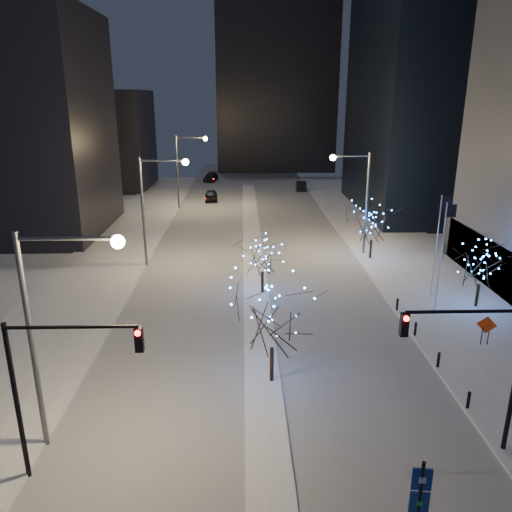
{
  "coord_description": "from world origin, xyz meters",
  "views": [
    {
      "loc": [
        -1.01,
        -17.2,
        15.09
      ],
      "look_at": [
        -0.16,
        14.13,
        5.0
      ],
      "focal_mm": 35.0,
      "sensor_mm": 36.0,
      "label": 1
    }
  ],
  "objects_px": {
    "street_lamp_w_far": "(185,162)",
    "holiday_tree_median_near": "(272,316)",
    "wayfinding_sign": "(420,497)",
    "street_lamp_w_mid": "(154,197)",
    "construction_sign": "(486,327)",
    "traffic_signal_west": "(53,375)",
    "car_near": "(211,196)",
    "car_far": "(211,177)",
    "holiday_tree_plaza_far": "(373,223)",
    "street_lamp_east": "(358,190)",
    "holiday_tree_plaza_near": "(482,264)",
    "holiday_tree_median_far": "(262,255)",
    "street_lamp_w_near": "(53,313)",
    "traffic_signal_east": "(483,356)",
    "car_mid": "(301,185)"
  },
  "relations": [
    {
      "from": "street_lamp_w_far",
      "to": "holiday_tree_median_near",
      "type": "distance_m",
      "value": 46.21
    },
    {
      "from": "wayfinding_sign",
      "to": "street_lamp_w_mid",
      "type": "bearing_deg",
      "value": 120.5
    },
    {
      "from": "construction_sign",
      "to": "street_lamp_w_mid",
      "type": "bearing_deg",
      "value": 167.32
    },
    {
      "from": "traffic_signal_west",
      "to": "car_near",
      "type": "relative_size",
      "value": 1.52
    },
    {
      "from": "traffic_signal_west",
      "to": "car_far",
      "type": "height_order",
      "value": "traffic_signal_west"
    },
    {
      "from": "street_lamp_w_far",
      "to": "holiday_tree_plaza_far",
      "type": "distance_m",
      "value": 31.28
    },
    {
      "from": "construction_sign",
      "to": "holiday_tree_median_near",
      "type": "bearing_deg",
      "value": -141.77
    },
    {
      "from": "traffic_signal_west",
      "to": "construction_sign",
      "type": "xyz_separation_m",
      "value": [
        22.57,
        10.61,
        -3.44
      ]
    },
    {
      "from": "street_lamp_w_far",
      "to": "car_far",
      "type": "relative_size",
      "value": 1.94
    },
    {
      "from": "traffic_signal_west",
      "to": "street_lamp_east",
      "type": "bearing_deg",
      "value": 58.31
    },
    {
      "from": "wayfinding_sign",
      "to": "holiday_tree_plaza_near",
      "type": "bearing_deg",
      "value": 67.32
    },
    {
      "from": "holiday_tree_median_near",
      "to": "holiday_tree_plaza_near",
      "type": "relative_size",
      "value": 1.2
    },
    {
      "from": "holiday_tree_median_far",
      "to": "traffic_signal_west",
      "type": "bearing_deg",
      "value": -114.24
    },
    {
      "from": "street_lamp_w_mid",
      "to": "holiday_tree_plaza_near",
      "type": "bearing_deg",
      "value": -22.42
    },
    {
      "from": "street_lamp_w_near",
      "to": "traffic_signal_east",
      "type": "relative_size",
      "value": 1.43
    },
    {
      "from": "car_far",
      "to": "holiday_tree_median_far",
      "type": "xyz_separation_m",
      "value": [
        7.36,
        -55.39,
        2.45
      ]
    },
    {
      "from": "holiday_tree_plaza_far",
      "to": "holiday_tree_plaza_near",
      "type": "bearing_deg",
      "value": -66.71
    },
    {
      "from": "traffic_signal_west",
      "to": "car_near",
      "type": "xyz_separation_m",
      "value": [
        2.71,
        57.01,
        -3.98
      ]
    },
    {
      "from": "traffic_signal_east",
      "to": "car_far",
      "type": "xyz_separation_m",
      "value": [
        -15.79,
        74.24,
        -4.01
      ]
    },
    {
      "from": "holiday_tree_plaza_near",
      "to": "holiday_tree_median_near",
      "type": "bearing_deg",
      "value": -148.33
    },
    {
      "from": "street_lamp_w_near",
      "to": "wayfinding_sign",
      "type": "relative_size",
      "value": 2.69
    },
    {
      "from": "traffic_signal_east",
      "to": "holiday_tree_plaza_far",
      "type": "height_order",
      "value": "traffic_signal_east"
    },
    {
      "from": "holiday_tree_plaza_near",
      "to": "construction_sign",
      "type": "relative_size",
      "value": 2.63
    },
    {
      "from": "car_near",
      "to": "car_mid",
      "type": "distance_m",
      "value": 16.98
    },
    {
      "from": "street_lamp_w_mid",
      "to": "holiday_tree_median_near",
      "type": "xyz_separation_m",
      "value": [
        9.44,
        -20.17,
        -2.47
      ]
    },
    {
      "from": "street_lamp_w_mid",
      "to": "street_lamp_east",
      "type": "xyz_separation_m",
      "value": [
        19.02,
        3.0,
        -0.05
      ]
    },
    {
      "from": "holiday_tree_median_near",
      "to": "holiday_tree_plaza_far",
      "type": "distance_m",
      "value": 24.03
    },
    {
      "from": "street_lamp_w_mid",
      "to": "traffic_signal_west",
      "type": "height_order",
      "value": "street_lamp_w_mid"
    },
    {
      "from": "street_lamp_w_far",
      "to": "street_lamp_east",
      "type": "bearing_deg",
      "value": -49.15
    },
    {
      "from": "street_lamp_east",
      "to": "construction_sign",
      "type": "xyz_separation_m",
      "value": [
        4.04,
        -19.39,
        -5.13
      ]
    },
    {
      "from": "traffic_signal_east",
      "to": "street_lamp_w_far",
      "type": "bearing_deg",
      "value": 109.32
    },
    {
      "from": "holiday_tree_median_far",
      "to": "car_near",
      "type": "bearing_deg",
      "value": 99.51
    },
    {
      "from": "wayfinding_sign",
      "to": "construction_sign",
      "type": "xyz_separation_m",
      "value": [
        9.29,
        14.56,
        -0.95
      ]
    },
    {
      "from": "construction_sign",
      "to": "car_near",
      "type": "bearing_deg",
      "value": 135.89
    },
    {
      "from": "traffic_signal_east",
      "to": "car_near",
      "type": "distance_m",
      "value": 58.04
    },
    {
      "from": "street_lamp_w_mid",
      "to": "car_mid",
      "type": "xyz_separation_m",
      "value": [
        17.73,
        38.81,
        -5.73
      ]
    },
    {
      "from": "street_lamp_east",
      "to": "construction_sign",
      "type": "distance_m",
      "value": 20.46
    },
    {
      "from": "holiday_tree_plaza_far",
      "to": "street_lamp_w_mid",
      "type": "bearing_deg",
      "value": -176.31
    },
    {
      "from": "wayfinding_sign",
      "to": "holiday_tree_median_near",
      "type": "bearing_deg",
      "value": 118.41
    },
    {
      "from": "traffic_signal_east",
      "to": "traffic_signal_west",
      "type": "bearing_deg",
      "value": -176.71
    },
    {
      "from": "traffic_signal_west",
      "to": "car_near",
      "type": "bearing_deg",
      "value": 87.28
    },
    {
      "from": "traffic_signal_east",
      "to": "car_mid",
      "type": "xyz_separation_m",
      "value": [
        -0.15,
        64.81,
        -3.99
      ]
    },
    {
      "from": "street_lamp_w_near",
      "to": "holiday_tree_plaza_near",
      "type": "distance_m",
      "value": 29.32
    },
    {
      "from": "traffic_signal_west",
      "to": "holiday_tree_plaza_far",
      "type": "bearing_deg",
      "value": 55.16
    },
    {
      "from": "street_lamp_w_mid",
      "to": "construction_sign",
      "type": "relative_size",
      "value": 5.13
    },
    {
      "from": "car_near",
      "to": "construction_sign",
      "type": "distance_m",
      "value": 50.47
    },
    {
      "from": "street_lamp_w_far",
      "to": "traffic_signal_east",
      "type": "xyz_separation_m",
      "value": [
        17.88,
        -51.0,
        -1.74
      ]
    },
    {
      "from": "street_lamp_w_far",
      "to": "car_far",
      "type": "height_order",
      "value": "street_lamp_w_far"
    },
    {
      "from": "street_lamp_w_near",
      "to": "holiday_tree_plaza_far",
      "type": "relative_size",
      "value": 1.84
    },
    {
      "from": "traffic_signal_west",
      "to": "traffic_signal_east",
      "type": "xyz_separation_m",
      "value": [
        17.38,
        1.0,
        0.0
      ]
    }
  ]
}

